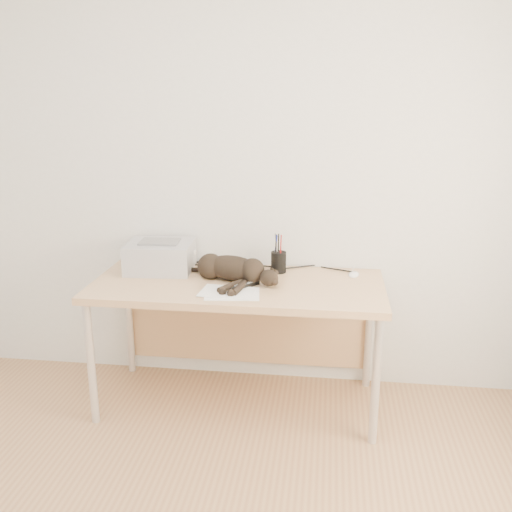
# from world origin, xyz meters

# --- Properties ---
(wall_back) EXTENTS (3.50, 0.00, 3.50)m
(wall_back) POSITION_xyz_m (0.00, 1.75, 1.30)
(wall_back) COLOR silver
(wall_back) RESTS_ON floor
(desk) EXTENTS (1.60, 0.70, 0.74)m
(desk) POSITION_xyz_m (0.00, 1.48, 0.61)
(desk) COLOR tan
(desk) RESTS_ON floor
(printer) EXTENTS (0.39, 0.34, 0.18)m
(printer) POSITION_xyz_m (-0.48, 1.56, 0.83)
(printer) COLOR #A3A3A7
(printer) RESTS_ON desk
(papers) EXTENTS (0.33, 0.25, 0.01)m
(papers) POSITION_xyz_m (-0.01, 1.21, 0.74)
(papers) COLOR white
(papers) RESTS_ON desk
(cat) EXTENTS (0.63, 0.43, 0.15)m
(cat) POSITION_xyz_m (-0.05, 1.42, 0.81)
(cat) COLOR black
(cat) RESTS_ON desk
(mug) EXTENTS (0.15, 0.15, 0.10)m
(mug) POSITION_xyz_m (-0.35, 1.67, 0.79)
(mug) COLOR white
(mug) RESTS_ON desk
(pen_cup) EXTENTS (0.09, 0.09, 0.23)m
(pen_cup) POSITION_xyz_m (0.21, 1.61, 0.80)
(pen_cup) COLOR black
(pen_cup) RESTS_ON desk
(remote_grey) EXTENTS (0.13, 0.16, 0.02)m
(remote_grey) POSITION_xyz_m (-0.22, 1.53, 0.75)
(remote_grey) COLOR slate
(remote_grey) RESTS_ON desk
(remote_black) EXTENTS (0.16, 0.18, 0.02)m
(remote_black) POSITION_xyz_m (0.04, 1.32, 0.75)
(remote_black) COLOR black
(remote_black) RESTS_ON desk
(mouse) EXTENTS (0.08, 0.11, 0.03)m
(mouse) POSITION_xyz_m (0.64, 1.60, 0.76)
(mouse) COLOR white
(mouse) RESTS_ON desk
(cable_tangle) EXTENTS (1.36, 0.08, 0.01)m
(cable_tangle) POSITION_xyz_m (0.00, 1.70, 0.75)
(cable_tangle) COLOR black
(cable_tangle) RESTS_ON desk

